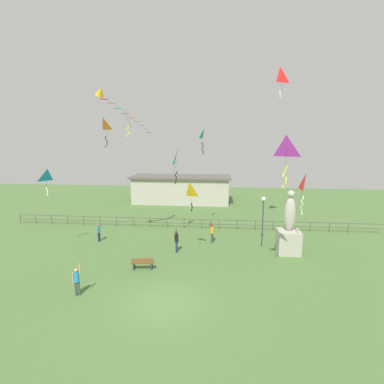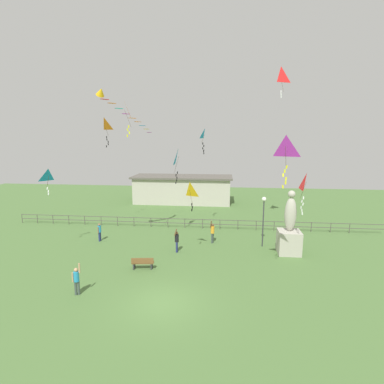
{
  "view_description": "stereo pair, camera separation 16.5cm",
  "coord_description": "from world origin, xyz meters",
  "px_view_note": "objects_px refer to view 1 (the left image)",
  "views": [
    {
      "loc": [
        3.03,
        -14.77,
        8.81
      ],
      "look_at": [
        1.04,
        5.04,
        5.26
      ],
      "focal_mm": 28.26,
      "sensor_mm": 36.0,
      "label": 1
    },
    {
      "loc": [
        3.19,
        -14.75,
        8.81
      ],
      "look_at": [
        1.04,
        5.04,
        5.26
      ],
      "focal_mm": 28.26,
      "sensor_mm": 36.0,
      "label": 2
    }
  ],
  "objects_px": {
    "lamppost": "(263,210)",
    "person_3": "(176,240)",
    "person_2": "(99,231)",
    "statue_monument": "(289,234)",
    "kite_3": "(280,76)",
    "kite_8": "(48,177)",
    "kite_0": "(178,157)",
    "streamer_kite": "(106,96)",
    "park_bench": "(143,263)",
    "kite_2": "(204,135)",
    "kite_6": "(286,148)",
    "kite_5": "(103,126)",
    "kite_1": "(306,183)",
    "kite_7": "(124,110)",
    "kite_4": "(190,191)",
    "person_0": "(212,231)",
    "person_1": "(77,280)"
  },
  "relations": [
    {
      "from": "person_2",
      "to": "kite_3",
      "type": "relative_size",
      "value": 0.59
    },
    {
      "from": "person_1",
      "to": "person_0",
      "type": "bearing_deg",
      "value": 52.58
    },
    {
      "from": "person_0",
      "to": "person_1",
      "type": "xyz_separation_m",
      "value": [
        -7.29,
        -9.53,
        -0.05
      ]
    },
    {
      "from": "statue_monument",
      "to": "kite_1",
      "type": "xyz_separation_m",
      "value": [
        0.49,
        -1.94,
        4.25
      ]
    },
    {
      "from": "person_3",
      "to": "streamer_kite",
      "type": "distance_m",
      "value": 11.99
    },
    {
      "from": "lamppost",
      "to": "kite_4",
      "type": "bearing_deg",
      "value": -153.52
    },
    {
      "from": "person_1",
      "to": "kite_7",
      "type": "xyz_separation_m",
      "value": [
        0.78,
        7.18,
        9.87
      ]
    },
    {
      "from": "kite_4",
      "to": "kite_2",
      "type": "bearing_deg",
      "value": 84.42
    },
    {
      "from": "kite_3",
      "to": "kite_8",
      "type": "distance_m",
      "value": 21.18
    },
    {
      "from": "statue_monument",
      "to": "streamer_kite",
      "type": "height_order",
      "value": "streamer_kite"
    },
    {
      "from": "park_bench",
      "to": "kite_0",
      "type": "distance_m",
      "value": 9.68
    },
    {
      "from": "person_0",
      "to": "kite_2",
      "type": "distance_m",
      "value": 8.8
    },
    {
      "from": "person_2",
      "to": "lamppost",
      "type": "bearing_deg",
      "value": 0.87
    },
    {
      "from": "kite_2",
      "to": "kite_7",
      "type": "xyz_separation_m",
      "value": [
        -5.59,
        -5.65,
        1.71
      ]
    },
    {
      "from": "kite_6",
      "to": "kite_8",
      "type": "relative_size",
      "value": 1.48
    },
    {
      "from": "kite_2",
      "to": "person_2",
      "type": "bearing_deg",
      "value": -156.17
    },
    {
      "from": "person_0",
      "to": "kite_2",
      "type": "bearing_deg",
      "value": 105.72
    },
    {
      "from": "kite_8",
      "to": "statue_monument",
      "type": "bearing_deg",
      "value": 5.01
    },
    {
      "from": "person_3",
      "to": "kite_2",
      "type": "relative_size",
      "value": 0.84
    },
    {
      "from": "person_2",
      "to": "statue_monument",
      "type": "bearing_deg",
      "value": -4.08
    },
    {
      "from": "kite_1",
      "to": "kite_8",
      "type": "height_order",
      "value": "kite_1"
    },
    {
      "from": "kite_1",
      "to": "streamer_kite",
      "type": "height_order",
      "value": "streamer_kite"
    },
    {
      "from": "person_2",
      "to": "kite_1",
      "type": "bearing_deg",
      "value": -10.69
    },
    {
      "from": "kite_3",
      "to": "kite_6",
      "type": "height_order",
      "value": "kite_3"
    },
    {
      "from": "park_bench",
      "to": "kite_0",
      "type": "bearing_deg",
      "value": 77.7
    },
    {
      "from": "kite_4",
      "to": "kite_7",
      "type": "xyz_separation_m",
      "value": [
        -4.95,
        0.88,
        5.78
      ]
    },
    {
      "from": "kite_0",
      "to": "streamer_kite",
      "type": "relative_size",
      "value": 0.57
    },
    {
      "from": "kite_3",
      "to": "kite_4",
      "type": "distance_m",
      "value": 13.85
    },
    {
      "from": "person_1",
      "to": "kite_3",
      "type": "distance_m",
      "value": 23.08
    },
    {
      "from": "lamppost",
      "to": "person_3",
      "type": "height_order",
      "value": "lamppost"
    },
    {
      "from": "statue_monument",
      "to": "kite_6",
      "type": "bearing_deg",
      "value": -106.74
    },
    {
      "from": "kite_0",
      "to": "kite_1",
      "type": "distance_m",
      "value": 10.64
    },
    {
      "from": "kite_5",
      "to": "person_2",
      "type": "bearing_deg",
      "value": -79.92
    },
    {
      "from": "kite_3",
      "to": "kite_1",
      "type": "bearing_deg",
      "value": -84.49
    },
    {
      "from": "kite_7",
      "to": "streamer_kite",
      "type": "height_order",
      "value": "streamer_kite"
    },
    {
      "from": "park_bench",
      "to": "kite_2",
      "type": "relative_size",
      "value": 0.66
    },
    {
      "from": "statue_monument",
      "to": "streamer_kite",
      "type": "bearing_deg",
      "value": -176.91
    },
    {
      "from": "person_1",
      "to": "kite_4",
      "type": "bearing_deg",
      "value": 47.73
    },
    {
      "from": "person_0",
      "to": "kite_6",
      "type": "height_order",
      "value": "kite_6"
    },
    {
      "from": "park_bench",
      "to": "kite_6",
      "type": "distance_m",
      "value": 11.83
    },
    {
      "from": "lamppost",
      "to": "kite_5",
      "type": "height_order",
      "value": "kite_5"
    },
    {
      "from": "kite_3",
      "to": "kite_7",
      "type": "bearing_deg",
      "value": -152.07
    },
    {
      "from": "kite_6",
      "to": "kite_0",
      "type": "bearing_deg",
      "value": 130.45
    },
    {
      "from": "kite_8",
      "to": "kite_2",
      "type": "bearing_deg",
      "value": 30.19
    },
    {
      "from": "kite_2",
      "to": "streamer_kite",
      "type": "height_order",
      "value": "streamer_kite"
    },
    {
      "from": "person_1",
      "to": "kite_0",
      "type": "bearing_deg",
      "value": 67.85
    },
    {
      "from": "statue_monument",
      "to": "kite_8",
      "type": "relative_size",
      "value": 2.46
    },
    {
      "from": "kite_1",
      "to": "kite_2",
      "type": "xyz_separation_m",
      "value": [
        -7.39,
        6.95,
        3.31
      ]
    },
    {
      "from": "person_1",
      "to": "kite_6",
      "type": "bearing_deg",
      "value": 9.97
    },
    {
      "from": "person_2",
      "to": "kite_1",
      "type": "relative_size",
      "value": 0.54
    }
  ]
}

